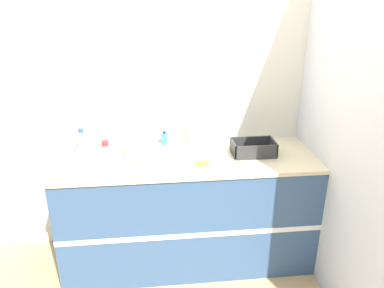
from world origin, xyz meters
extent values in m
plane|color=tan|center=(0.00, 0.00, 0.00)|extent=(12.00, 12.00, 0.00)
cube|color=beige|center=(0.00, 0.69, 1.30)|extent=(4.37, 0.06, 2.60)
cube|color=silver|center=(1.01, 0.33, 1.30)|extent=(0.06, 2.66, 2.60)
cube|color=#33517A|center=(0.00, 0.33, 0.45)|extent=(1.97, 0.66, 0.90)
cube|color=white|center=(0.00, 0.00, 0.45)|extent=(1.97, 0.01, 0.04)
cube|color=beige|center=(0.00, 0.33, 0.92)|extent=(1.99, 0.69, 0.03)
cube|color=silver|center=(0.08, 0.39, 0.94)|extent=(0.47, 0.34, 0.02)
cylinder|color=silver|center=(0.08, 0.54, 1.08)|extent=(0.02, 0.02, 0.25)
cylinder|color=silver|center=(0.08, 0.48, 1.21)|extent=(0.02, 0.12, 0.02)
cylinder|color=#4C4C51|center=(-0.39, 0.30, 0.94)|extent=(0.10, 0.10, 0.01)
cylinder|color=white|center=(-0.39, 0.30, 1.07)|extent=(0.13, 0.13, 0.26)
cube|color=#2D2D2D|center=(0.51, 0.33, 0.94)|extent=(0.33, 0.20, 0.01)
cube|color=#2D2D2D|center=(0.51, 0.23, 1.00)|extent=(0.33, 0.01, 0.10)
cube|color=#2D2D2D|center=(0.51, 0.42, 1.00)|extent=(0.33, 0.01, 0.10)
cube|color=#2D2D2D|center=(0.35, 0.33, 1.00)|extent=(0.01, 0.20, 0.10)
cube|color=#2D2D2D|center=(0.67, 0.33, 1.00)|extent=(0.01, 0.20, 0.10)
cylinder|color=white|center=(-0.59, 0.20, 1.02)|extent=(0.09, 0.09, 0.17)
cylinder|color=red|center=(-0.59, 0.20, 1.13)|extent=(0.05, 0.05, 0.04)
cylinder|color=silver|center=(-0.82, 0.55, 1.01)|extent=(0.07, 0.07, 0.15)
cylinder|color=#334C9E|center=(-0.82, 0.55, 1.10)|extent=(0.04, 0.04, 0.03)
cylinder|color=#338CCC|center=(-0.16, 0.60, 0.98)|extent=(0.05, 0.05, 0.10)
cylinder|color=black|center=(-0.16, 0.60, 1.04)|extent=(0.02, 0.02, 0.02)
cube|color=yellow|center=(0.09, 0.18, 0.95)|extent=(0.09, 0.06, 0.02)
camera|label=1|loc=(-0.24, -2.26, 2.11)|focal=35.00mm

